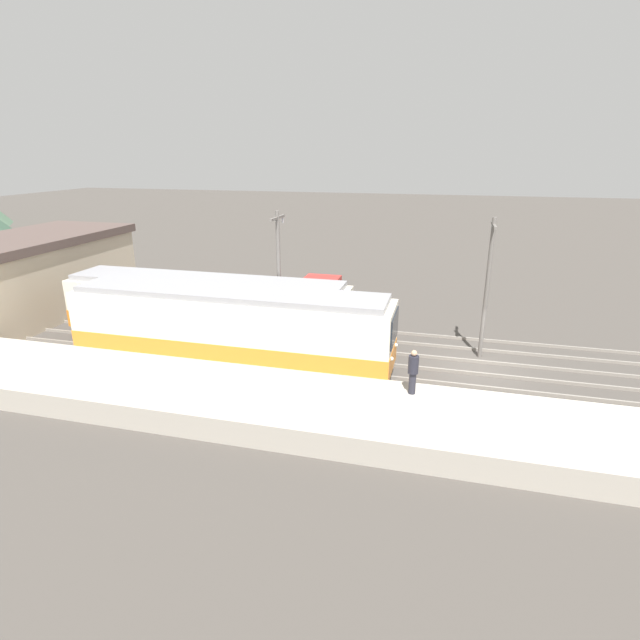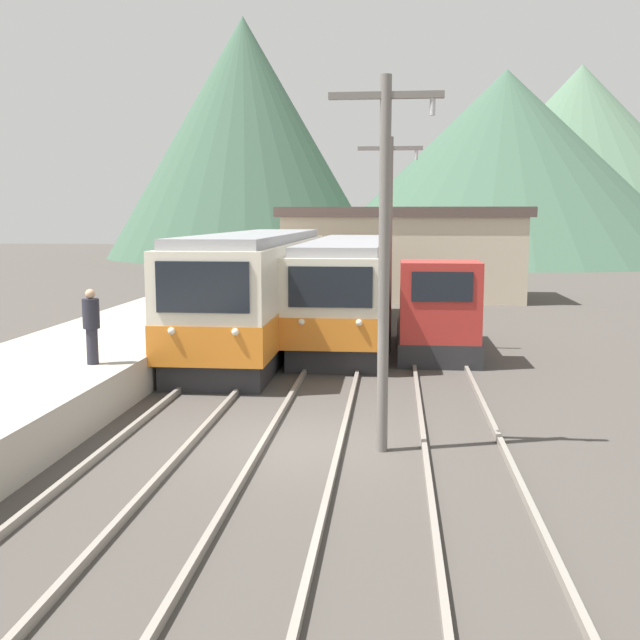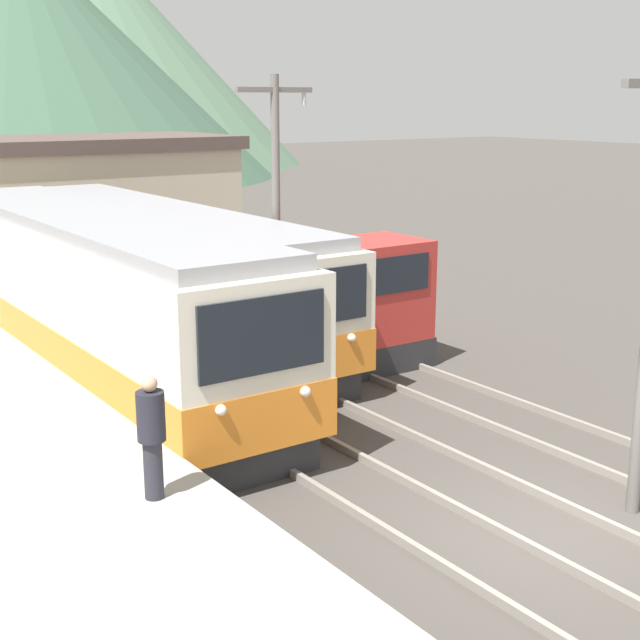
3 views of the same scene
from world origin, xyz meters
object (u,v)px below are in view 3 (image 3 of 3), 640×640
(shunting_locomotive, at_px, (330,303))
(catenary_mast_mid, at_px, (276,208))
(commuter_train_left, at_px, (92,305))
(person_on_platform, at_px, (152,432))
(commuter_train_center, at_px, (159,277))

(shunting_locomotive, xyz_separation_m, catenary_mast_mid, (-1.49, 0.11, 2.46))
(shunting_locomotive, bearing_deg, commuter_train_left, 170.75)
(shunting_locomotive, relative_size, catenary_mast_mid, 0.89)
(person_on_platform, bearing_deg, commuter_train_center, 64.70)
(commuter_train_left, distance_m, shunting_locomotive, 5.90)
(commuter_train_left, distance_m, catenary_mast_mid, 4.80)
(commuter_train_left, xyz_separation_m, commuter_train_center, (2.80, 2.59, -0.12))
(commuter_train_left, relative_size, shunting_locomotive, 2.46)
(shunting_locomotive, distance_m, catenary_mast_mid, 2.88)
(commuter_train_left, relative_size, person_on_platform, 8.53)
(commuter_train_center, bearing_deg, catenary_mast_mid, -66.20)
(commuter_train_center, height_order, shunting_locomotive, commuter_train_center)
(commuter_train_center, distance_m, shunting_locomotive, 4.65)
(commuter_train_left, xyz_separation_m, person_on_platform, (-2.33, -8.26, 0.15))
(catenary_mast_mid, bearing_deg, commuter_train_center, 113.80)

